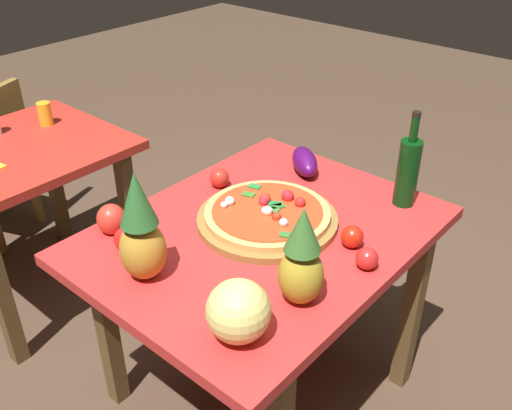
{
  "coord_description": "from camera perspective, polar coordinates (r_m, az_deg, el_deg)",
  "views": [
    {
      "loc": [
        -1.19,
        -1.0,
        1.82
      ],
      "look_at": [
        0.04,
        0.06,
        0.81
      ],
      "focal_mm": 39.94,
      "sensor_mm": 36.0,
      "label": 1
    }
  ],
  "objects": [
    {
      "name": "ground_plane",
      "position": [
        2.39,
        0.53,
        -17.82
      ],
      "size": [
        10.0,
        10.0,
        0.0
      ],
      "primitive_type": "plane",
      "color": "#4C3828"
    },
    {
      "name": "tomato_at_corner",
      "position": [
        1.73,
        11.06,
        -5.28
      ],
      "size": [
        0.07,
        0.07,
        0.07
      ],
      "primitive_type": "sphere",
      "color": "red",
      "rests_on": "display_table"
    },
    {
      "name": "drinking_glass_juice",
      "position": [
        2.8,
        -20.38,
        8.57
      ],
      "size": [
        0.06,
        0.06,
        0.11
      ],
      "primitive_type": "cylinder",
      "color": "#F6A822",
      "rests_on": "background_table"
    },
    {
      "name": "pizza",
      "position": [
        1.9,
        1.18,
        -0.75
      ],
      "size": [
        0.42,
        0.42,
        0.06
      ],
      "color": "#E3A55A",
      "rests_on": "pizza_board"
    },
    {
      "name": "tomato_beside_pepper",
      "position": [
        2.11,
        -3.69,
        2.71
      ],
      "size": [
        0.07,
        0.07,
        0.07
      ],
      "primitive_type": "sphere",
      "color": "red",
      "rests_on": "display_table"
    },
    {
      "name": "pineapple_left",
      "position": [
        1.63,
        -11.45,
        -2.69
      ],
      "size": [
        0.14,
        0.14,
        0.34
      ],
      "color": "#B98329",
      "rests_on": "display_table"
    },
    {
      "name": "pizza_board",
      "position": [
        1.91,
        1.13,
        -1.47
      ],
      "size": [
        0.47,
        0.47,
        0.02
      ],
      "primitive_type": "cylinder",
      "color": "olive",
      "rests_on": "display_table"
    },
    {
      "name": "background_table",
      "position": [
        2.68,
        -22.7,
        2.71
      ],
      "size": [
        0.87,
        0.74,
        0.76
      ],
      "color": "brown",
      "rests_on": "ground_plane"
    },
    {
      "name": "tomato_near_board",
      "position": [
        1.81,
        9.62,
        -3.15
      ],
      "size": [
        0.07,
        0.07,
        0.07
      ],
      "primitive_type": "sphere",
      "color": "red",
      "rests_on": "display_table"
    },
    {
      "name": "bell_pepper",
      "position": [
        1.91,
        -14.29,
        -1.38
      ],
      "size": [
        0.09,
        0.09,
        0.1
      ],
      "primitive_type": "ellipsoid",
      "color": "red",
      "rests_on": "display_table"
    },
    {
      "name": "tomato_by_bottle",
      "position": [
        1.82,
        -12.95,
        -3.35
      ],
      "size": [
        0.07,
        0.07,
        0.07
      ],
      "primitive_type": "sphere",
      "color": "red",
      "rests_on": "display_table"
    },
    {
      "name": "wine_bottle",
      "position": [
        2.03,
        14.96,
        3.34
      ],
      "size": [
        0.08,
        0.08,
        0.35
      ],
      "color": "#09340E",
      "rests_on": "display_table"
    },
    {
      "name": "display_table",
      "position": [
        1.94,
        0.63,
        -4.88
      ],
      "size": [
        1.14,
        0.89,
        0.76
      ],
      "color": "brown",
      "rests_on": "ground_plane"
    },
    {
      "name": "melon",
      "position": [
        1.45,
        -1.78,
        -10.58
      ],
      "size": [
        0.17,
        0.17,
        0.17
      ],
      "primitive_type": "sphere",
      "color": "#E9DA75",
      "rests_on": "display_table"
    },
    {
      "name": "pineapple_right",
      "position": [
        1.52,
        4.59,
        -5.6
      ],
      "size": [
        0.13,
        0.13,
        0.3
      ],
      "color": "#AB9127",
      "rests_on": "display_table"
    },
    {
      "name": "eggplant",
      "position": [
        2.22,
        4.9,
        4.35
      ],
      "size": [
        0.2,
        0.21,
        0.09
      ],
      "primitive_type": "ellipsoid",
      "rotation": [
        0.0,
        0.0,
        0.86
      ],
      "color": "#480D50",
      "rests_on": "display_table"
    }
  ]
}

